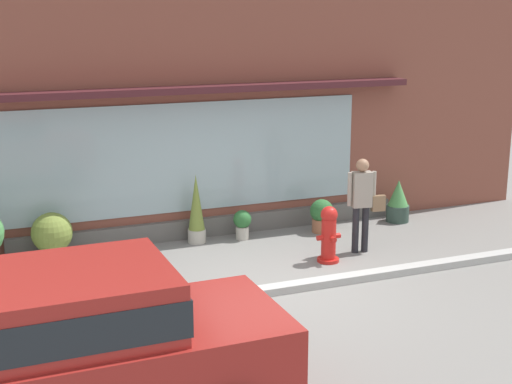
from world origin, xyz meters
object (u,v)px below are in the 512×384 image
object	(u,v)px
potted_plant_window_right	(322,215)
fire_hydrant	(329,234)
potted_plant_corner_tall	(196,210)
potted_plant_trailing_edge	(398,202)
parked_car_red	(65,346)
potted_plant_window_center	(52,235)
potted_plant_doorstep	(242,223)
pedestrian_with_handbag	(363,198)

from	to	relation	value
potted_plant_window_right	fire_hydrant	bearing A→B (deg)	-113.04
potted_plant_corner_tall	potted_plant_trailing_edge	distance (m)	4.21
parked_car_red	potted_plant_trailing_edge	distance (m)	9.07
potted_plant_window_center	potted_plant_doorstep	world-z (taller)	potted_plant_window_center
potted_plant_trailing_edge	potted_plant_window_right	distance (m)	1.77
fire_hydrant	pedestrian_with_handbag	size ratio (longest dim) A/B	0.58
parked_car_red	potted_plant_corner_tall	world-z (taller)	parked_car_red
fire_hydrant	parked_car_red	bearing A→B (deg)	-142.67
pedestrian_with_handbag	parked_car_red	xyz separation A→B (m)	(-5.63, -3.95, -0.03)
pedestrian_with_handbag	potted_plant_doorstep	distance (m)	2.35
pedestrian_with_handbag	potted_plant_window_center	size ratio (longest dim) A/B	1.98
pedestrian_with_handbag	potted_plant_window_center	xyz separation A→B (m)	(-5.13, 1.54, -0.53)
fire_hydrant	potted_plant_window_center	bearing A→B (deg)	157.69
parked_car_red	potted_plant_corner_tall	xyz separation A→B (m)	(3.09, 5.55, -0.34)
fire_hydrant	potted_plant_window_right	distance (m)	1.72
potted_plant_window_center	potted_plant_trailing_edge	size ratio (longest dim) A/B	1.00
potted_plant_window_center	potted_plant_trailing_edge	xyz separation A→B (m)	(6.80, -0.12, -0.05)
pedestrian_with_handbag	potted_plant_window_right	bearing A→B (deg)	103.44
parked_car_red	potted_plant_window_right	distance (m)	7.67
potted_plant_window_center	potted_plant_corner_tall	xyz separation A→B (m)	(2.59, 0.07, 0.16)
potted_plant_window_center	potted_plant_window_right	xyz separation A→B (m)	(5.02, -0.21, -0.11)
potted_plant_window_right	parked_car_red	bearing A→B (deg)	-136.29
potted_plant_window_right	potted_plant_doorstep	distance (m)	1.59
potted_plant_corner_tall	potted_plant_doorstep	size ratio (longest dim) A/B	2.32
parked_car_red	potted_plant_trailing_edge	bearing A→B (deg)	35.94
pedestrian_with_handbag	potted_plant_corner_tall	world-z (taller)	pedestrian_with_handbag
fire_hydrant	potted_plant_window_right	bearing A→B (deg)	66.96
potted_plant_window_right	potted_plant_window_center	bearing A→B (deg)	177.64
pedestrian_with_handbag	potted_plant_window_right	xyz separation A→B (m)	(-0.11, 1.33, -0.65)
fire_hydrant	potted_plant_window_center	distance (m)	4.71
fire_hydrant	potted_plant_corner_tall	world-z (taller)	potted_plant_corner_tall
fire_hydrant	potted_plant_doorstep	bearing A→B (deg)	117.62
potted_plant_window_center	potted_plant_corner_tall	world-z (taller)	potted_plant_corner_tall
fire_hydrant	parked_car_red	distance (m)	6.12
parked_car_red	potted_plant_window_center	xyz separation A→B (m)	(0.50, 5.49, -0.51)
fire_hydrant	parked_car_red	xyz separation A→B (m)	(-4.85, -3.70, 0.47)
potted_plant_window_center	potted_plant_window_right	world-z (taller)	potted_plant_window_center
potted_plant_corner_tall	potted_plant_window_right	size ratio (longest dim) A/B	1.98
pedestrian_with_handbag	potted_plant_corner_tall	bearing A→B (deg)	156.52
parked_car_red	potted_plant_corner_tall	distance (m)	6.36
parked_car_red	pedestrian_with_handbag	bearing A→B (deg)	34.62
potted_plant_doorstep	potted_plant_window_right	bearing A→B (deg)	-5.59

